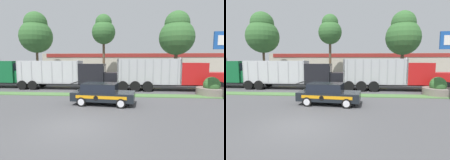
{
  "view_description": "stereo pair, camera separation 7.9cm",
  "coord_description": "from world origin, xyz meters",
  "views": [
    {
      "loc": [
        2.47,
        -7.95,
        3.19
      ],
      "look_at": [
        1.09,
        8.59,
        1.36
      ],
      "focal_mm": 28.0,
      "sensor_mm": 36.0,
      "label": 1
    },
    {
      "loc": [
        2.55,
        -7.94,
        3.19
      ],
      "look_at": [
        1.09,
        8.59,
        1.36
      ],
      "focal_mm": 28.0,
      "sensor_mm": 36.0,
      "label": 2
    }
  ],
  "objects": [
    {
      "name": "centre_line_5",
      "position": [
        5.31,
        12.62,
        0.0
      ],
      "size": [
        2.4,
        0.14,
        0.01
      ],
      "primitive_type": "cube",
      "color": "yellow",
      "rests_on": "ground_plane"
    },
    {
      "name": "store_building_backdrop",
      "position": [
        4.22,
        36.39,
        2.41
      ],
      "size": [
        41.58,
        12.1,
        4.82
      ],
      "color": "#BCB29E",
      "rests_on": "ground_plane"
    },
    {
      "name": "centre_line_4",
      "position": [
        -0.09,
        12.62,
        0.0
      ],
      "size": [
        2.4,
        0.14,
        0.01
      ],
      "primitive_type": "cube",
      "color": "yellow",
      "rests_on": "ground_plane"
    },
    {
      "name": "centre_line_2",
      "position": [
        -10.89,
        12.62,
        0.0
      ],
      "size": [
        2.4,
        0.14,
        0.01
      ],
      "primitive_type": "cube",
      "color": "yellow",
      "rests_on": "ground_plane"
    },
    {
      "name": "ground_plane",
      "position": [
        0.0,
        0.0,
        0.0
      ],
      "size": [
        600.0,
        600.0,
        0.0
      ],
      "primitive_type": "plane",
      "color": "#515154"
    },
    {
      "name": "dump_truck_lead",
      "position": [
        8.07,
        11.29,
        1.56
      ],
      "size": [
        11.59,
        2.68,
        3.54
      ],
      "color": "black",
      "rests_on": "ground_plane"
    },
    {
      "name": "centre_line_3",
      "position": [
        -5.49,
        12.62,
        0.0
      ],
      "size": [
        2.4,
        0.14,
        0.01
      ],
      "primitive_type": "cube",
      "color": "yellow",
      "rests_on": "ground_plane"
    },
    {
      "name": "dump_truck_far_right",
      "position": [
        -2.87,
        11.48,
        1.52
      ],
      "size": [
        11.55,
        2.61,
        3.3
      ],
      "color": "black",
      "rests_on": "ground_plane"
    },
    {
      "name": "tree_behind_right",
      "position": [
        10.32,
        20.95,
        7.37
      ],
      "size": [
        5.47,
        5.47,
        10.95
      ],
      "color": "brown",
      "rests_on": "ground_plane"
    },
    {
      "name": "centre_line_6",
      "position": [
        10.71,
        12.62,
        0.0
      ],
      "size": [
        2.4,
        0.14,
        0.01
      ],
      "primitive_type": "cube",
      "color": "yellow",
      "rests_on": "ground_plane"
    },
    {
      "name": "stone_planter",
      "position": [
        10.38,
        8.83,
        0.59
      ],
      "size": [
        2.67,
        2.67,
        1.7
      ],
      "color": "slate",
      "rests_on": "ground_plane"
    },
    {
      "name": "tree_behind_centre",
      "position": [
        -14.5,
        24.22,
        8.3
      ],
      "size": [
        6.06,
        6.06,
        12.25
      ],
      "color": "brown",
      "rests_on": "ground_plane"
    },
    {
      "name": "grass_verge",
      "position": [
        0.0,
        7.93,
        0.03
      ],
      "size": [
        120.0,
        1.39,
        0.06
      ],
      "primitive_type": "cube",
      "color": "#517F42",
      "rests_on": "ground_plane"
    },
    {
      "name": "rally_car",
      "position": [
        0.73,
        4.56,
        0.82
      ],
      "size": [
        4.66,
        2.33,
        1.6
      ],
      "color": "black",
      "rests_on": "ground_plane"
    },
    {
      "name": "tree_behind_left",
      "position": [
        -1.78,
        24.56,
        8.76
      ],
      "size": [
        4.32,
        4.32,
        11.62
      ],
      "color": "brown",
      "rests_on": "ground_plane"
    }
  ]
}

